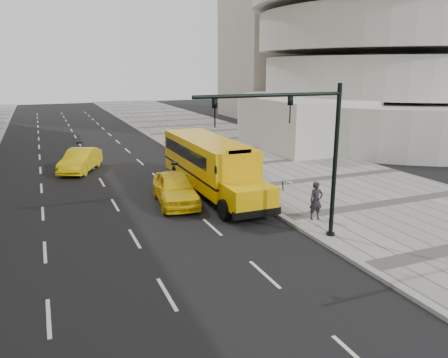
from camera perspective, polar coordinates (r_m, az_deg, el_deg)
name	(u,v)px	position (r m, az deg, el deg)	size (l,w,h in m)	color
ground	(134,203)	(23.66, -11.67, -3.05)	(140.00, 140.00, 0.00)	black
sidewalk_museum	(323,179)	(28.34, 12.81, -0.05)	(12.00, 140.00, 0.15)	gray
curb_museum	(237,189)	(25.40, 1.70, -1.37)	(0.30, 140.00, 0.15)	gray
guggenheim	(363,4)	(53.17, 17.71, 20.92)	(33.20, 42.20, 35.00)	silver
school_bus	(209,161)	(24.96, -1.98, 2.35)	(2.96, 11.56, 3.19)	#E8AD07
taxi_near	(175,188)	(22.97, -6.39, -1.21)	(1.96, 4.88, 1.66)	yellow
taxi_far	(80,160)	(31.51, -18.25, 2.33)	(1.64, 4.70, 1.55)	yellow
pedestrian	(316,201)	(20.46, 11.94, -2.79)	(0.65, 0.43, 1.78)	#232126
traffic_signal	(306,144)	(17.14, 10.69, 4.45)	(6.18, 0.36, 6.40)	black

